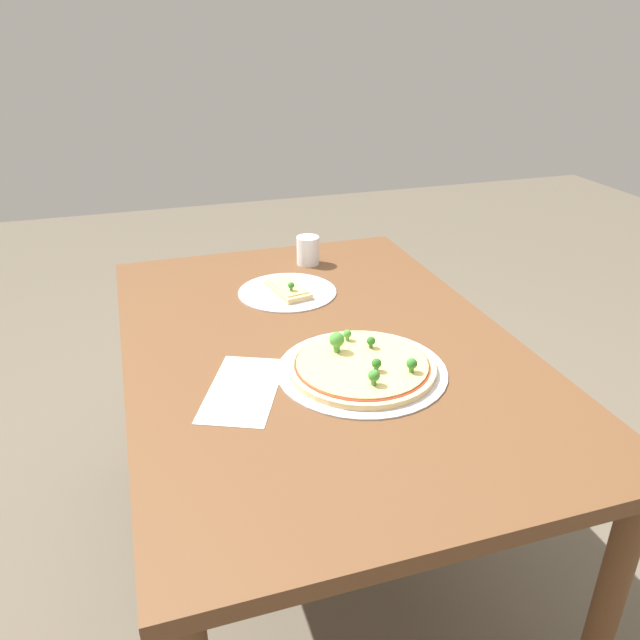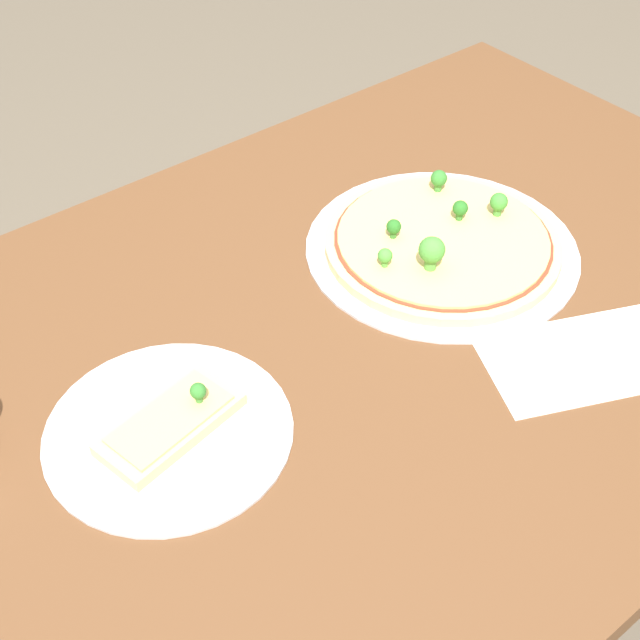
{
  "view_description": "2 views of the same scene",
  "coord_description": "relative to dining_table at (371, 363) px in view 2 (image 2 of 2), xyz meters",
  "views": [
    {
      "loc": [
        1.3,
        -0.41,
        1.48
      ],
      "look_at": [
        -0.07,
        0.02,
        0.77
      ],
      "focal_mm": 35.0,
      "sensor_mm": 36.0,
      "label": 1
    },
    {
      "loc": [
        -0.59,
        -0.62,
        1.54
      ],
      "look_at": [
        -0.07,
        0.02,
        0.77
      ],
      "focal_mm": 50.0,
      "sensor_mm": 36.0,
      "label": 2
    }
  ],
  "objects": [
    {
      "name": "dining_table",
      "position": [
        0.0,
        0.0,
        0.0
      ],
      "size": [
        1.4,
        0.95,
        0.75
      ],
      "color": "brown",
      "rests_on": "ground_plane"
    },
    {
      "name": "pizza_tray_whole",
      "position": [
        0.17,
        0.05,
        0.1
      ],
      "size": [
        0.39,
        0.39,
        0.07
      ],
      "color": "silver",
      "rests_on": "dining_table"
    },
    {
      "name": "paper_menu",
      "position": [
        0.16,
        -0.23,
        0.09
      ],
      "size": [
        0.31,
        0.24,
        0.0
      ],
      "primitive_type": "cube",
      "rotation": [
        0.0,
        0.0,
        -0.42
      ],
      "color": "white",
      "rests_on": "dining_table"
    },
    {
      "name": "pizza_tray_slice",
      "position": [
        -0.31,
        0.0,
        0.09
      ],
      "size": [
        0.29,
        0.29,
        0.05
      ],
      "color": "silver",
      "rests_on": "dining_table"
    },
    {
      "name": "ground_plane",
      "position": [
        0.0,
        0.0,
        -0.67
      ],
      "size": [
        8.0,
        8.0,
        0.0
      ],
      "primitive_type": "plane",
      "color": "brown"
    }
  ]
}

